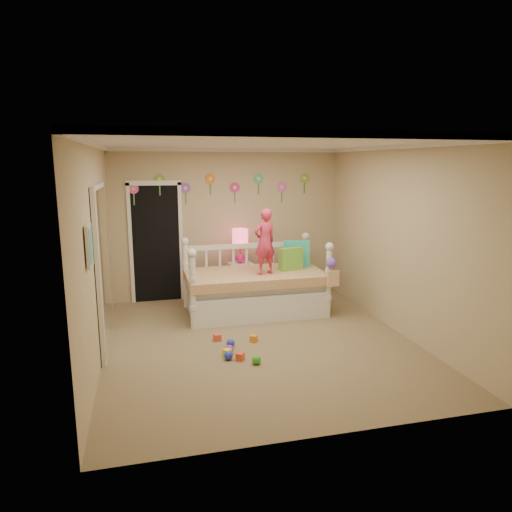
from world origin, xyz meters
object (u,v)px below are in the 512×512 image
object	(u,v)px
nightstand	(240,281)
table_lamp	(240,240)
daybed	(255,276)
child	(265,242)

from	to	relation	value
nightstand	table_lamp	world-z (taller)	table_lamp
daybed	table_lamp	bearing A→B (deg)	96.06
child	nightstand	size ratio (longest dim) A/B	1.54
daybed	nightstand	size ratio (longest dim) A/B	3.33
child	table_lamp	distance (m)	0.92
table_lamp	daybed	bearing A→B (deg)	-83.50
nightstand	table_lamp	xyz separation A→B (m)	(-0.00, -0.00, 0.72)
nightstand	table_lamp	size ratio (longest dim) A/B	1.11
daybed	nightstand	distance (m)	0.77
child	nightstand	xyz separation A→B (m)	(-0.20, 0.89, -0.84)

